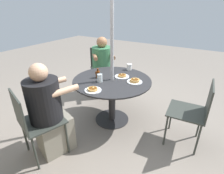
{
  "coord_description": "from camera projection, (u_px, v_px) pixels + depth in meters",
  "views": [
    {
      "loc": [
        -1.24,
        2.02,
        1.72
      ],
      "look_at": [
        0.0,
        0.0,
        0.59
      ],
      "focal_mm": 28.0,
      "sensor_mm": 36.0,
      "label": 1
    }
  ],
  "objects": [
    {
      "name": "pancake_plate_b",
      "position": [
        135.0,
        81.0,
        2.47
      ],
      "size": [
        0.22,
        0.22,
        0.05
      ],
      "color": "white",
      "rests_on": "patio_table"
    },
    {
      "name": "patio_chair_north",
      "position": [
        195.0,
        110.0,
        2.17
      ],
      "size": [
        0.48,
        0.48,
        0.9
      ],
      "rotation": [
        0.0,
        0.0,
        -1.5
      ],
      "color": "#333833",
      "rests_on": "ground"
    },
    {
      "name": "patio_chair_east",
      "position": [
        102.0,
        66.0,
        3.67
      ],
      "size": [
        0.63,
        0.63,
        0.9
      ],
      "rotation": [
        0.0,
        0.0,
        0.74
      ],
      "color": "#333833",
      "rests_on": "ground"
    },
    {
      "name": "patio_chair_south",
      "position": [
        34.0,
        120.0,
        1.97
      ],
      "size": [
        0.57,
        0.57,
        0.9
      ],
      "rotation": [
        0.0,
        0.0,
        -3.46
      ],
      "color": "#333833",
      "rests_on": "ground"
    },
    {
      "name": "patio_table",
      "position": [
        112.0,
        89.0,
        2.64
      ],
      "size": [
        1.15,
        1.15,
        0.71
      ],
      "color": "#28282B",
      "rests_on": "ground"
    },
    {
      "name": "diner_south",
      "position": [
        49.0,
        114.0,
        2.08
      ],
      "size": [
        0.5,
        0.59,
        1.17
      ],
      "rotation": [
        0.0,
        0.0,
        -3.46
      ],
      "color": "gray",
      "rests_on": "ground"
    },
    {
      "name": "coffee_cup",
      "position": [
        129.0,
        67.0,
        2.92
      ],
      "size": [
        0.09,
        0.09,
        0.1
      ],
      "color": "white",
      "rests_on": "patio_table"
    },
    {
      "name": "ground_plane",
      "position": [
        112.0,
        119.0,
        2.88
      ],
      "size": [
        12.0,
        12.0,
        0.0
      ],
      "primitive_type": "plane",
      "color": "gray"
    },
    {
      "name": "umbrella_pole",
      "position": [
        112.0,
        43.0,
        2.34
      ],
      "size": [
        0.05,
        0.05,
        2.49
      ],
      "primitive_type": "cylinder",
      "color": "#ADADB2",
      "rests_on": "ground"
    },
    {
      "name": "syrup_bottle",
      "position": [
        98.0,
        74.0,
        2.61
      ],
      "size": [
        0.09,
        0.07,
        0.14
      ],
      "color": "#602D0F",
      "rests_on": "patio_table"
    },
    {
      "name": "diner_east",
      "position": [
        103.0,
        69.0,
        3.52
      ],
      "size": [
        0.62,
        0.63,
        1.16
      ],
      "rotation": [
        0.0,
        0.0,
        0.74
      ],
      "color": "#3D3D42",
      "rests_on": "ground"
    },
    {
      "name": "drinking_glass_a",
      "position": [
        100.0,
        78.0,
        2.47
      ],
      "size": [
        0.08,
        0.08,
        0.12
      ],
      "primitive_type": "cylinder",
      "color": "silver",
      "rests_on": "patio_table"
    },
    {
      "name": "pancake_plate_a",
      "position": [
        93.0,
        90.0,
        2.23
      ],
      "size": [
        0.22,
        0.22,
        0.05
      ],
      "color": "white",
      "rests_on": "patio_table"
    },
    {
      "name": "pancake_plate_c",
      "position": [
        122.0,
        76.0,
        2.65
      ],
      "size": [
        0.22,
        0.22,
        0.05
      ],
      "color": "white",
      "rests_on": "patio_table"
    }
  ]
}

